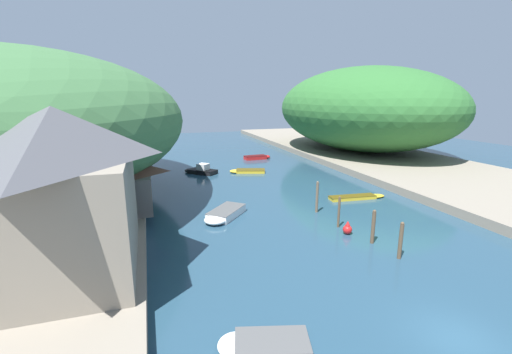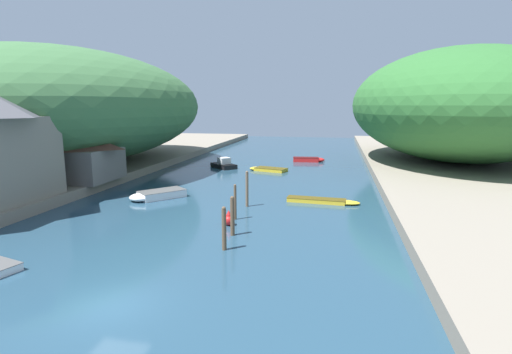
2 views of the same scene
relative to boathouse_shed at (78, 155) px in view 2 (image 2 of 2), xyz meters
The scene contains 17 objects.
water_surface 18.92m from the boathouse_shed, 25.23° to the left, with size 130.00×130.00×0.00m, color #234256.
left_bank 11.75m from the boathouse_shed, 135.67° to the left, with size 22.00×120.00×0.93m.
right_bank 42.58m from the boathouse_shed, 10.75° to the left, with size 22.00×120.00×0.93m.
hillside_left 14.54m from the boathouse_shed, 132.20° to the left, with size 33.71×47.19×14.98m.
hillside_right 49.34m from the boathouse_shed, 29.24° to the left, with size 28.88×40.43×15.43m.
boathouse_shed is the anchor object (origin of this frame).
boat_cabin_cruiser 23.26m from the boathouse_shed, 41.50° to the left, with size 5.56×3.43×0.44m.
boat_moored_right 10.66m from the boathouse_shed, 15.82° to the right, with size 5.02×5.34×0.73m.
boat_small_dinghy 20.11m from the boathouse_shed, 57.79° to the left, with size 5.06×5.06×1.46m.
boat_yellow_tender 33.72m from the boathouse_shed, 48.33° to the left, with size 4.96×2.05×0.66m.
boat_white_cruiser 25.72m from the boathouse_shed, ahead, with size 6.61×1.82×0.39m.
mooring_post_nearest 24.63m from the boathouse_shed, 36.07° to the right, with size 0.28×0.28×2.73m.
mooring_post_second 22.93m from the boathouse_shed, 30.76° to the right, with size 0.29×0.29×2.72m.
mooring_post_middle 20.57m from the boathouse_shed, 22.86° to the right, with size 0.21×0.21×2.77m.
mooring_post_fourth 19.37m from the boathouse_shed, 11.65° to the right, with size 0.25×0.25×3.13m.
channel_buoy_near 21.28m from the boathouse_shed, 26.90° to the right, with size 0.77×0.77×1.15m.
person_on_quay 10.85m from the boathouse_shed, 79.31° to the right, with size 0.23×0.39×1.69m.
Camera 2 is at (9.51, -14.66, 8.73)m, focal length 28.00 mm.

